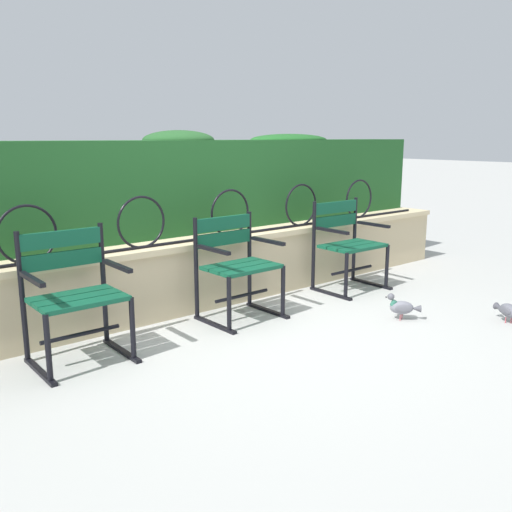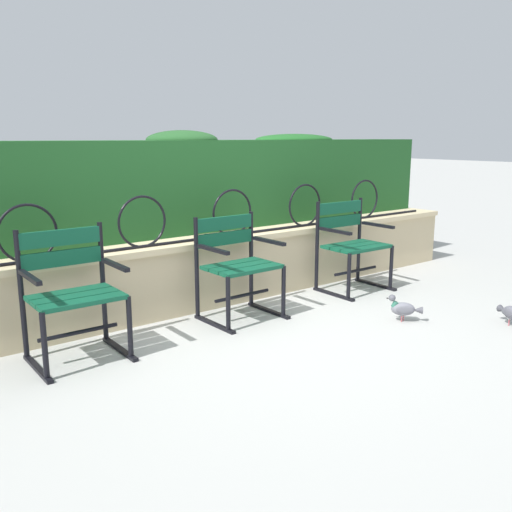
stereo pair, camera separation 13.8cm
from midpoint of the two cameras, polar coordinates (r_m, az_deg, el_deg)
name	(u,v)px [view 1 (the left image)]	position (r m, az deg, el deg)	size (l,w,h in m)	color
ground_plane	(262,325)	(4.51, -0.23, -7.02)	(60.00, 60.00, 0.00)	#ADADA8
stone_wall	(208,271)	(5.00, -5.73, -1.49)	(6.25, 0.41, 0.61)	#C6B289
iron_arch_fence	(192,220)	(4.73, -7.41, 3.66)	(5.73, 0.02, 0.42)	black
hedge_row	(176,184)	(5.26, -8.88, 7.32)	(6.12, 0.58, 0.93)	#1E5123
park_chair_left	(74,292)	(3.91, -19.09, -3.51)	(0.61, 0.53, 0.89)	#0F4C33
park_chair_centre	(236,263)	(4.59, -2.93, -0.71)	(0.61, 0.53, 0.84)	#0F4C33
park_chair_right	(347,242)	(5.52, 8.56, 1.44)	(0.64, 0.53, 0.87)	#0F4C33
pigeon_near_chairs	(402,307)	(4.72, 13.89, -5.06)	(0.23, 0.24, 0.22)	slate
pigeon_far_side	(509,310)	(4.92, 23.68, -5.05)	(0.17, 0.28, 0.22)	#5B5B66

